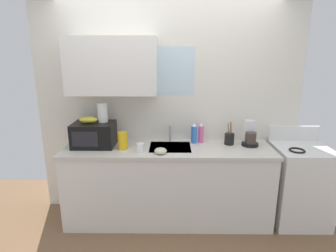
{
  "coord_description": "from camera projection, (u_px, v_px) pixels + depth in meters",
  "views": [
    {
      "loc": [
        0.03,
        -2.91,
        1.92
      ],
      "look_at": [
        0.0,
        0.0,
        1.15
      ],
      "focal_mm": 29.32,
      "sensor_mm": 36.0,
      "label": 1
    }
  ],
  "objects": [
    {
      "name": "kitchen_wall_assembly",
      "position": [
        158.0,
        102.0,
        3.26
      ],
      "size": [
        3.12,
        0.42,
        2.5
      ],
      "color": "silver",
      "rests_on": "ground"
    },
    {
      "name": "counter_unit",
      "position": [
        168.0,
        183.0,
        3.19
      ],
      "size": [
        2.35,
        0.63,
        0.9
      ],
      "color": "white",
      "rests_on": "ground"
    },
    {
      "name": "sink_faucet",
      "position": [
        170.0,
        133.0,
        3.28
      ],
      "size": [
        0.03,
        0.03,
        0.2
      ],
      "primitive_type": "cylinder",
      "color": "#B2B5BA",
      "rests_on": "counter_unit"
    },
    {
      "name": "stove_range",
      "position": [
        299.0,
        184.0,
        3.18
      ],
      "size": [
        0.6,
        0.6,
        1.08
      ],
      "color": "white",
      "rests_on": "ground"
    },
    {
      "name": "microwave",
      "position": [
        94.0,
        134.0,
        3.1
      ],
      "size": [
        0.46,
        0.35,
        0.27
      ],
      "color": "black",
      "rests_on": "counter_unit"
    },
    {
      "name": "banana_bunch",
      "position": [
        89.0,
        120.0,
        3.06
      ],
      "size": [
        0.2,
        0.11,
        0.07
      ],
      "primitive_type": "ellipsoid",
      "color": "gold",
      "rests_on": "microwave"
    },
    {
      "name": "paper_towel_roll",
      "position": [
        103.0,
        112.0,
        3.09
      ],
      "size": [
        0.11,
        0.11,
        0.22
      ],
      "primitive_type": "cylinder",
      "color": "white",
      "rests_on": "microwave"
    },
    {
      "name": "coffee_maker",
      "position": [
        250.0,
        136.0,
        3.15
      ],
      "size": [
        0.19,
        0.21,
        0.28
      ],
      "color": "black",
      "rests_on": "counter_unit"
    },
    {
      "name": "dish_soap_bottle_blue",
      "position": [
        194.0,
        134.0,
        3.21
      ],
      "size": [
        0.07,
        0.07,
        0.24
      ],
      "color": "blue",
      "rests_on": "counter_unit"
    },
    {
      "name": "dish_soap_bottle_pink",
      "position": [
        201.0,
        133.0,
        3.23
      ],
      "size": [
        0.06,
        0.06,
        0.24
      ],
      "color": "#E55999",
      "rests_on": "counter_unit"
    },
    {
      "name": "cereal_canister",
      "position": [
        123.0,
        141.0,
        3.01
      ],
      "size": [
        0.1,
        0.1,
        0.19
      ],
      "primitive_type": "cylinder",
      "color": "gold",
      "rests_on": "counter_unit"
    },
    {
      "name": "mug_white",
      "position": [
        140.0,
        148.0,
        2.93
      ],
      "size": [
        0.08,
        0.08,
        0.09
      ],
      "primitive_type": "cylinder",
      "color": "white",
      "rests_on": "counter_unit"
    },
    {
      "name": "utensil_crock",
      "position": [
        229.0,
        139.0,
        3.17
      ],
      "size": [
        0.11,
        0.11,
        0.28
      ],
      "color": "black",
      "rests_on": "counter_unit"
    },
    {
      "name": "small_bowl",
      "position": [
        161.0,
        151.0,
        2.88
      ],
      "size": [
        0.13,
        0.13,
        0.06
      ],
      "primitive_type": "ellipsoid",
      "color": "beige",
      "rests_on": "counter_unit"
    }
  ]
}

